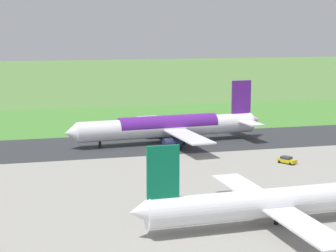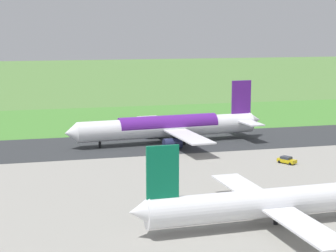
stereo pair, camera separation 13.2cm
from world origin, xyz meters
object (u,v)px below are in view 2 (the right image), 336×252
Objects in this scene: no_stopping_sign at (202,119)px; traffic_cone_orange at (181,120)px; service_car_followme at (287,160)px; airliner_main at (169,126)px; airliner_parked_mid at (275,202)px.

no_stopping_sign is 8.22m from traffic_cone_orange.
traffic_cone_orange is (6.34, -63.90, -0.57)m from service_car_followme.
no_stopping_sign reaches higher than traffic_cone_orange.
airliner_parked_mid is (0.76, 65.98, -0.66)m from airliner_main.
service_car_followme is 2.00× the size of no_stopping_sign.
airliner_parked_mid is 20.42× the size of no_stopping_sign.
airliner_main reaches higher than traffic_cone_orange.
airliner_parked_mid is at bearing 89.34° from airliner_main.
airliner_parked_mid is at bearing 82.25° from traffic_cone_orange.
service_car_followme is (-19.25, 29.42, -3.51)m from airliner_main.
no_stopping_sign is 4.12× the size of traffic_cone_orange.
airliner_parked_mid is at bearing 61.30° from service_car_followme.
airliner_parked_mid is 84.06× the size of traffic_cone_orange.
service_car_followme is 64.22m from traffic_cone_orange.
airliner_parked_mid reaches higher than service_car_followme.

